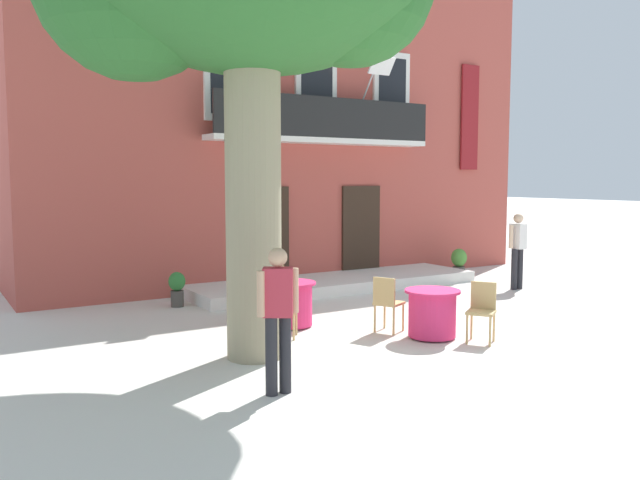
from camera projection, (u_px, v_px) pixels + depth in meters
The scene contains 13 objects.
ground_plane at pixel (438, 327), 10.81m from camera, with size 120.00×120.00×0.00m, color silver.
building_facade at pixel (275, 129), 16.70m from camera, with size 13.00×5.09×7.50m.
entrance_step_platform at pixel (336, 283), 14.60m from camera, with size 6.82×1.82×0.25m, color silver.
cafe_table_near_tree at pixel (432, 313), 10.06m from camera, with size 0.86×0.86×0.76m.
cafe_chair_near_tree_0 at pixel (482, 308), 9.81m from camera, with size 0.55×0.55×0.91m.
cafe_chair_near_tree_1 at pixel (387, 300), 10.40m from camera, with size 0.53×0.53×0.91m.
cafe_table_middle at pixel (290, 304), 10.83m from camera, with size 0.86×0.86×0.76m.
cafe_chair_middle_0 at pixel (288, 288), 11.57m from camera, with size 0.55×0.55×0.91m.
cafe_chair_middle_1 at pixel (289, 304), 10.07m from camera, with size 0.56×0.56×0.91m.
ground_planter_left at pixel (177, 287), 12.52m from camera, with size 0.32×0.32×0.68m.
ground_planter_right at pixel (459, 261), 16.54m from camera, with size 0.40×0.40×0.69m.
pedestrian_near_entrance at pixel (278, 312), 7.39m from camera, with size 0.53×0.37×1.70m.
pedestrian_mid_plaza at pixel (518, 246), 14.44m from camera, with size 0.53×0.36×1.71m.
Camera 1 is at (-7.29, -7.97, 2.48)m, focal length 36.29 mm.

